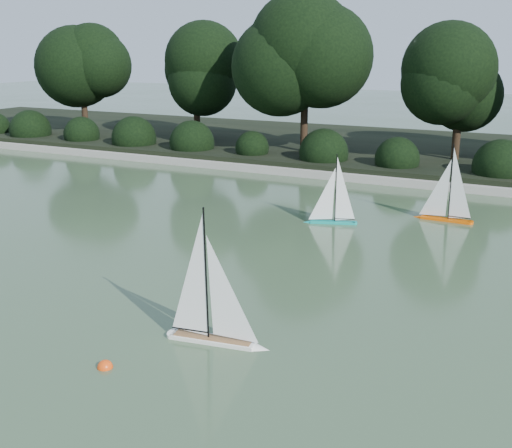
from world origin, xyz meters
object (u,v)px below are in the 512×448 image
object	(u,v)px
sailboat_white_b	(220,322)
sailboat_teal	(329,212)
sailboat_orange	(442,208)
race_buoy	(105,368)

from	to	relation	value
sailboat_white_b	sailboat_teal	bearing A→B (deg)	97.05
sailboat_orange	sailboat_teal	world-z (taller)	sailboat_orange
sailboat_orange	race_buoy	size ratio (longest dim) A/B	9.51
sailboat_white_b	race_buoy	size ratio (longest dim) A/B	10.24
sailboat_orange	sailboat_white_b	bearing A→B (deg)	-100.58
sailboat_white_b	race_buoy	bearing A→B (deg)	-127.58
sailboat_orange	sailboat_teal	bearing A→B (deg)	-148.06
sailboat_orange	race_buoy	bearing A→B (deg)	-104.96
sailboat_white_b	sailboat_teal	world-z (taller)	sailboat_white_b
sailboat_orange	race_buoy	distance (m)	7.54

